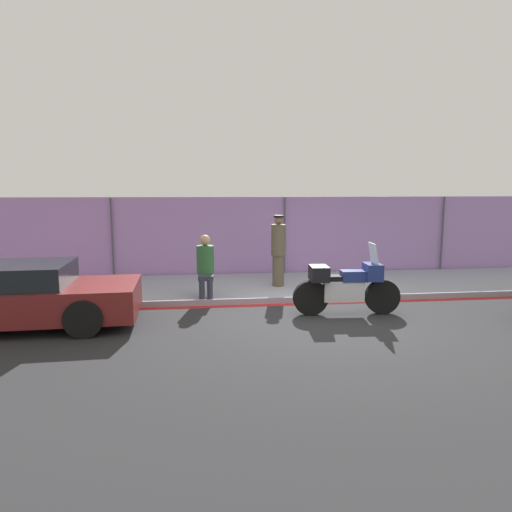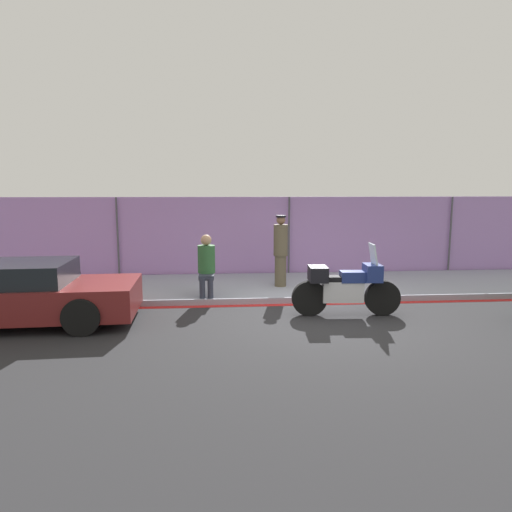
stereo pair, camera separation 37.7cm
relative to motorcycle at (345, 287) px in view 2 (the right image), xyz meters
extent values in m
plane|color=#262628|center=(-0.53, -0.24, -0.59)|extent=(120.00, 120.00, 0.00)
cube|color=#8E93A3|center=(-0.53, 2.54, -0.53)|extent=(35.77, 3.05, 0.14)
cube|color=red|center=(-0.53, 0.93, -0.59)|extent=(35.77, 0.18, 0.01)
cube|color=#AD7FC6|center=(-0.53, 4.16, 0.57)|extent=(33.98, 0.08, 2.33)
cylinder|color=#4C4C51|center=(-5.35, 4.06, 0.57)|extent=(0.05, 0.05, 2.33)
cylinder|color=#4C4C51|center=(-0.53, 4.06, 0.57)|extent=(0.05, 0.05, 2.33)
cylinder|color=#4C4C51|center=(4.28, 4.06, 0.57)|extent=(0.05, 0.05, 2.33)
cylinder|color=black|center=(0.76, -0.05, -0.24)|extent=(0.72, 0.18, 0.72)
cylinder|color=black|center=(-0.72, 0.04, -0.24)|extent=(0.72, 0.18, 0.72)
cube|color=silver|center=(-0.06, 0.00, -0.10)|extent=(0.83, 0.33, 0.43)
cube|color=navy|center=(0.15, -0.01, 0.21)|extent=(0.54, 0.34, 0.22)
cube|color=black|center=(-0.15, 0.01, 0.17)|extent=(0.62, 0.32, 0.10)
cube|color=navy|center=(0.54, -0.03, 0.29)|extent=(0.35, 0.49, 0.34)
cube|color=silver|center=(0.54, -0.03, 0.67)|extent=(0.13, 0.43, 0.42)
cube|color=black|center=(-0.56, 0.03, 0.27)|extent=(0.39, 0.53, 0.30)
cylinder|color=brown|center=(-1.02, 2.27, -0.07)|extent=(0.29, 0.29, 0.77)
cylinder|color=brown|center=(-1.02, 2.27, 0.70)|extent=(0.35, 0.35, 0.77)
sphere|color=brown|center=(-1.02, 2.27, 1.20)|extent=(0.22, 0.22, 0.22)
cylinder|color=black|center=(-1.02, 2.27, 1.29)|extent=(0.25, 0.25, 0.05)
cylinder|color=#2D3342|center=(-2.92, 1.13, -0.23)|extent=(0.13, 0.13, 0.45)
cylinder|color=#2D3342|center=(-2.74, 1.13, -0.23)|extent=(0.13, 0.13, 0.45)
cube|color=#2D3342|center=(-2.83, 1.35, -0.01)|extent=(0.34, 0.45, 0.10)
cylinder|color=#2D6033|center=(-2.83, 1.57, 0.36)|extent=(0.40, 0.40, 0.63)
sphere|color=tan|center=(-2.83, 1.57, 0.80)|extent=(0.25, 0.25, 0.25)
cube|color=maroon|center=(-6.37, -0.11, -0.11)|extent=(4.51, 1.90, 0.60)
cube|color=black|center=(-6.59, -0.12, 0.39)|extent=(2.50, 1.61, 0.41)
cylinder|color=black|center=(-5.02, 0.77, -0.26)|extent=(0.68, 0.25, 0.67)
cylinder|color=black|center=(-4.96, -0.87, -0.26)|extent=(0.68, 0.25, 0.67)
camera|label=1|loc=(-2.91, -8.80, 1.97)|focal=32.00mm
camera|label=2|loc=(-2.54, -8.83, 1.97)|focal=32.00mm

